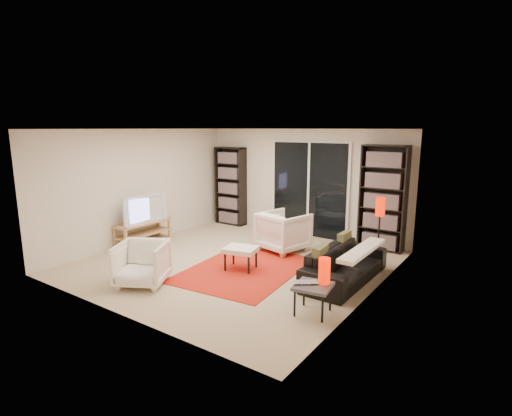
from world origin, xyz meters
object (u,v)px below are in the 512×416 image
(tv_stand, at_px, (143,233))
(armchair_back, at_px, (284,231))
(bookshelf_right, at_px, (383,198))
(bookshelf_left, at_px, (230,186))
(ottoman, at_px, (241,250))
(sofa, at_px, (345,264))
(floor_lamp, at_px, (380,215))
(armchair_front, at_px, (142,264))
(side_table, at_px, (313,288))

(tv_stand, height_order, armchair_back, armchair_back)
(bookshelf_right, bearing_deg, tv_stand, -148.70)
(bookshelf_left, bearing_deg, ottoman, -48.75)
(sofa, bearing_deg, floor_lamp, -8.04)
(armchair_front, height_order, floor_lamp, floor_lamp)
(sofa, relative_size, armchair_back, 2.17)
(tv_stand, bearing_deg, side_table, -10.62)
(armchair_back, distance_m, ottoman, 1.38)
(tv_stand, relative_size, armchair_back, 1.42)
(armchair_back, xyz_separation_m, floor_lamp, (1.82, 0.24, 0.53))
(bookshelf_left, height_order, sofa, bookshelf_left)
(sofa, distance_m, floor_lamp, 1.27)
(bookshelf_right, bearing_deg, armchair_front, -121.85)
(bookshelf_left, xyz_separation_m, bookshelf_right, (3.85, -0.00, 0.07))
(bookshelf_right, xyz_separation_m, side_table, (0.18, -3.35, -0.70))
(bookshelf_left, bearing_deg, side_table, -39.75)
(tv_stand, bearing_deg, armchair_back, 27.60)
(armchair_front, distance_m, floor_lamp, 4.12)
(armchair_front, height_order, ottoman, armchair_front)
(tv_stand, height_order, ottoman, tv_stand)
(sofa, height_order, side_table, sofa)
(armchair_back, bearing_deg, armchair_front, 85.68)
(ottoman, bearing_deg, bookshelf_right, 57.89)
(tv_stand, height_order, floor_lamp, floor_lamp)
(bookshelf_left, distance_m, tv_stand, 2.65)
(tv_stand, bearing_deg, bookshelf_left, 82.78)
(ottoman, bearing_deg, tv_stand, 179.50)
(bookshelf_left, bearing_deg, armchair_back, -27.38)
(bookshelf_left, xyz_separation_m, floor_lamp, (4.10, -0.94, -0.06))
(bookshelf_left, height_order, armchair_back, bookshelf_left)
(bookshelf_right, xyz_separation_m, armchair_back, (-1.57, -1.18, -0.66))
(armchair_back, bearing_deg, tv_stand, 41.04)
(armchair_front, bearing_deg, armchair_back, 43.14)
(sofa, bearing_deg, armchair_front, 128.57)
(side_table, bearing_deg, armchair_front, -166.79)
(floor_lamp, bearing_deg, armchair_back, -172.41)
(tv_stand, xyz_separation_m, armchair_back, (2.60, 1.36, 0.13))
(armchair_front, xyz_separation_m, side_table, (2.65, 0.62, 0.01))
(armchair_back, height_order, ottoman, armchair_back)
(bookshelf_left, distance_m, bookshelf_right, 3.85)
(bookshelf_left, xyz_separation_m, ottoman, (2.24, -2.56, -0.63))
(armchair_back, height_order, armchair_front, armchair_back)
(armchair_back, distance_m, armchair_front, 2.94)
(bookshelf_left, relative_size, floor_lamp, 1.59)
(bookshelf_left, xyz_separation_m, side_table, (4.03, -3.35, -0.62))
(ottoman, distance_m, floor_lamp, 2.53)
(ottoman, bearing_deg, side_table, -23.95)
(armchair_front, relative_size, floor_lamp, 0.61)
(bookshelf_right, height_order, sofa, bookshelf_right)
(tv_stand, distance_m, armchair_front, 2.23)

